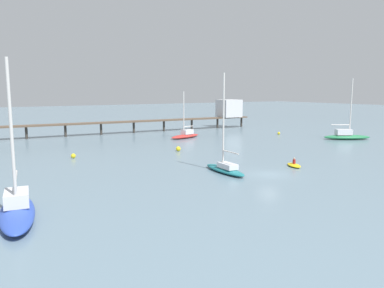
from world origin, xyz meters
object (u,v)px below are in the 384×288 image
object	(u,v)px
sailboat_teal	(225,167)
sailboat_blue	(17,208)
mooring_buoy_near	(178,149)
sailboat_red	(185,135)
pier	(194,113)
mooring_buoy_far	(73,156)
dinghy_yellow	(294,165)
sailboat_green	(346,135)
mooring_buoy_mid	(279,133)

from	to	relation	value
sailboat_teal	sailboat_blue	distance (m)	23.17
mooring_buoy_near	sailboat_red	bearing A→B (deg)	54.92
pier	sailboat_red	xyz separation A→B (m)	(-10.20, -13.08, -3.36)
pier	mooring_buoy_near	xyz separation A→B (m)	(-19.46, -26.27, -3.66)
pier	mooring_buoy_far	size ratio (longest dim) A/B	102.41
mooring_buoy_near	sailboat_blue	bearing A→B (deg)	-141.43
dinghy_yellow	pier	bearing A→B (deg)	73.58
pier	mooring_buoy_near	size ratio (longest dim) A/B	90.77
sailboat_teal	pier	bearing A→B (deg)	62.10
sailboat_teal	sailboat_red	distance (m)	32.00
sailboat_teal	sailboat_blue	world-z (taller)	sailboat_blue
sailboat_red	mooring_buoy_far	xyz separation A→B (m)	(-24.93, -10.65, -0.34)
mooring_buoy_far	sailboat_teal	bearing A→B (deg)	-56.31
pier	mooring_buoy_near	world-z (taller)	pier
pier	mooring_buoy_near	bearing A→B (deg)	-126.52
sailboat_green	mooring_buoy_far	xyz separation A→B (m)	(-50.39, 7.73, -0.46)
sailboat_teal	sailboat_blue	bearing A→B (deg)	-169.31
pier	sailboat_red	distance (m)	16.93
sailboat_red	mooring_buoy_near	xyz separation A→B (m)	(-9.26, -13.19, -0.30)
mooring_buoy_far	pier	bearing A→B (deg)	34.04
sailboat_teal	sailboat_red	world-z (taller)	sailboat_teal
pier	sailboat_green	bearing A→B (deg)	-64.14
dinghy_yellow	mooring_buoy_near	size ratio (longest dim) A/B	4.20
sailboat_teal	mooring_buoy_near	distance (m)	16.63
sailboat_green	mooring_buoy_near	size ratio (longest dim) A/B	15.61
sailboat_teal	sailboat_green	world-z (taller)	sailboat_green
sailboat_blue	sailboat_red	size ratio (longest dim) A/B	1.28
pier	dinghy_yellow	bearing A→B (deg)	-106.42
sailboat_blue	mooring_buoy_near	world-z (taller)	sailboat_blue
sailboat_red	dinghy_yellow	distance (m)	31.47
dinghy_yellow	mooring_buoy_mid	distance (m)	34.46
mooring_buoy_far	sailboat_blue	bearing A→B (deg)	-113.75
sailboat_red	mooring_buoy_near	distance (m)	16.12
mooring_buoy_mid	mooring_buoy_near	xyz separation A→B (m)	(-29.35, -7.52, 0.08)
sailboat_blue	sailboat_green	distance (m)	62.51
sailboat_blue	mooring_buoy_near	bearing A→B (deg)	38.57
sailboat_blue	sailboat_green	bearing A→B (deg)	14.29
sailboat_teal	dinghy_yellow	distance (m)	9.65
pier	sailboat_teal	world-z (taller)	sailboat_teal
sailboat_green	mooring_buoy_far	bearing A→B (deg)	171.28
pier	sailboat_teal	bearing A→B (deg)	-117.90
sailboat_blue	dinghy_yellow	distance (m)	32.33
mooring_buoy_far	sailboat_red	bearing A→B (deg)	23.13
dinghy_yellow	mooring_buoy_mid	xyz separation A→B (m)	(22.99, 25.67, 0.09)
sailboat_teal	dinghy_yellow	xyz separation A→B (m)	(9.46, -1.82, -0.48)
sailboat_red	mooring_buoy_near	world-z (taller)	sailboat_red
sailboat_teal	sailboat_green	bearing A→B (deg)	16.41
sailboat_green	sailboat_red	xyz separation A→B (m)	(-25.45, 18.38, -0.12)
sailboat_green	sailboat_red	world-z (taller)	sailboat_green
sailboat_teal	sailboat_green	distance (m)	39.42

